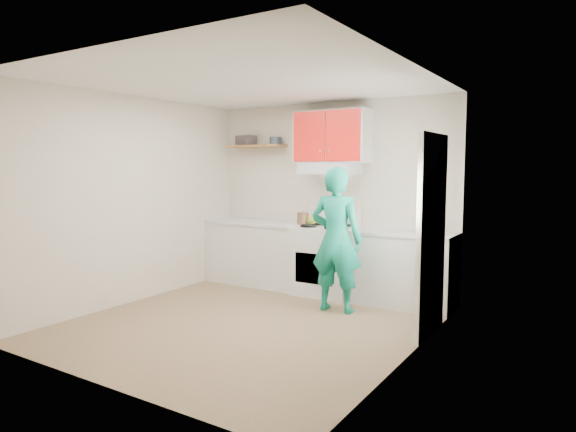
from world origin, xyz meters
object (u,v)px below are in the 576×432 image
Objects in this scene: tin at (276,141)px; crock at (303,219)px; stove at (325,260)px; kettle at (312,220)px; person at (336,240)px.

tin reaches higher than crock.
crock is at bearing 173.27° from stove.
kettle is at bearing 11.61° from crock.
tin is at bearing 164.63° from crock.
tin is (-0.93, 0.20, 1.63)m from stove.
stove is at bearing -30.10° from kettle.
tin is 1.30m from kettle.
tin is 1.24m from crock.
crock is (-0.38, 0.05, 0.53)m from stove.
stove is 5.20× the size of tin.
person is (0.48, -0.64, 0.40)m from stove.
crock is at bearing 177.65° from kettle.
crock reaches higher than stove.
person is at bearing -38.40° from crock.
stove is at bearing -6.73° from crock.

